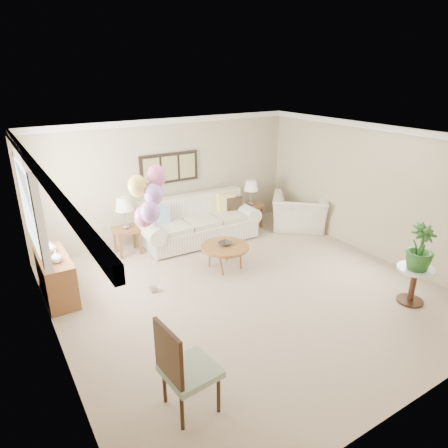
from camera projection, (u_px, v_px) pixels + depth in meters
name	position (u px, v px, depth m)	size (l,w,h in m)	color
ground_plane	(247.00, 291.00, 6.83)	(6.00, 6.00, 0.00)	tan
room_shell	(240.00, 200.00, 6.25)	(6.04, 6.04, 2.60)	#BAAF86
wall_art_triptych	(170.00, 168.00, 8.61)	(1.35, 0.06, 0.65)	black
sofa	(198.00, 224.00, 8.71)	(2.69, 1.06, 0.98)	#F4E1CC
end_table_left	(127.00, 232.00, 8.06)	(0.51, 0.46, 0.56)	brown
end_table_right	(250.00, 208.00, 9.48)	(0.50, 0.46, 0.55)	brown
lamp_left	(124.00, 205.00, 7.85)	(0.36, 0.36, 0.64)	gray
lamp_right	(251.00, 186.00, 9.28)	(0.33, 0.33, 0.58)	gray
coffee_table	(225.00, 248.00, 7.47)	(0.91, 0.91, 0.46)	brown
decor_bowl	(225.00, 243.00, 7.48)	(0.25, 0.25, 0.06)	#2E2620
armchair	(299.00, 212.00, 9.38)	(1.23, 1.08, 0.80)	#F4E1CC
side_table	(414.00, 276.00, 6.34)	(0.57, 0.57, 0.62)	silver
potted_plant	(420.00, 248.00, 6.12)	(0.42, 0.42, 0.74)	#1F4A1C
accent_chair	(183.00, 367.00, 4.24)	(0.60, 0.60, 1.13)	#90A488
credenza	(56.00, 277.00, 6.52)	(0.46, 1.20, 0.74)	brown
vase_white	(56.00, 257.00, 6.16)	(0.19, 0.19, 0.19)	silver
vase_sage	(51.00, 247.00, 6.52)	(0.18, 0.18, 0.19)	beige
balloon_cluster	(148.00, 198.00, 6.19)	(0.61, 0.58, 2.16)	gray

